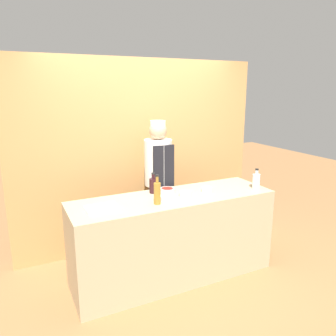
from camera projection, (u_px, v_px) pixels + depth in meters
The scene contains 12 objects.
ground_plane at pixel (173, 275), 3.67m from camera, with size 14.00×14.00×0.00m, color olive.
cabinet_wall at pixel (139, 155), 4.24m from camera, with size 3.22×0.18×2.40m.
counter at pixel (173, 237), 3.56m from camera, with size 2.19×0.67×0.93m.
sauce_bowl_yellow at pixel (207, 189), 3.60m from camera, with size 0.11×0.11×0.05m.
sauce_bowl_green at pixel (185, 193), 3.46m from camera, with size 0.12×0.12×0.05m.
sauce_bowl_brown at pixel (165, 198), 3.32m from camera, with size 0.11×0.11×0.05m.
sauce_bowl_red at pixel (168, 190), 3.58m from camera, with size 0.16×0.16×0.05m.
cutting_board at pixel (102, 208), 3.09m from camera, with size 0.31×0.22×0.02m.
bottle_clear at pixel (256, 181), 3.70m from camera, with size 0.08×0.08×0.23m.
bottle_vinegar at pixel (157, 193), 3.20m from camera, with size 0.07×0.07×0.30m.
bottle_wine at pixel (153, 185), 3.55m from camera, with size 0.09×0.09×0.23m.
chef_center at pixel (158, 183), 3.95m from camera, with size 0.33×0.33×1.67m.
Camera 1 is at (-1.49, -2.92, 2.04)m, focal length 35.00 mm.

